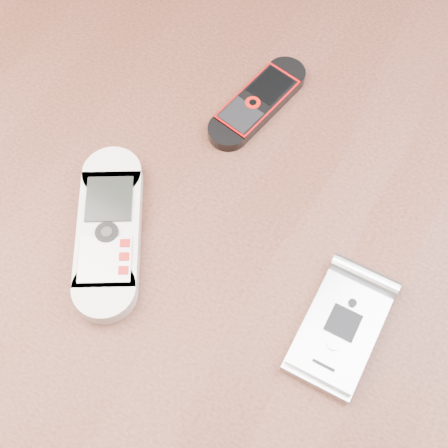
{
  "coord_description": "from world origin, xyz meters",
  "views": [
    {
      "loc": [
        0.12,
        -0.21,
        1.24
      ],
      "look_at": [
        0.01,
        0.0,
        0.76
      ],
      "focal_mm": 50.0,
      "sensor_mm": 36.0,
      "label": 1
    }
  ],
  "objects_px": {
    "nokia_white": "(109,230)",
    "motorola_razr": "(340,329)",
    "nokia_black_red": "(258,102)",
    "table": "(220,272)"
  },
  "relations": [
    {
      "from": "motorola_razr",
      "to": "table",
      "type": "bearing_deg",
      "value": 163.55
    },
    {
      "from": "motorola_razr",
      "to": "nokia_white",
      "type": "bearing_deg",
      "value": -176.45
    },
    {
      "from": "table",
      "to": "nokia_white",
      "type": "height_order",
      "value": "nokia_white"
    },
    {
      "from": "table",
      "to": "motorola_razr",
      "type": "relative_size",
      "value": 10.55
    },
    {
      "from": "nokia_black_red",
      "to": "table",
      "type": "bearing_deg",
      "value": -65.4
    },
    {
      "from": "table",
      "to": "nokia_black_red",
      "type": "relative_size",
      "value": 9.38
    },
    {
      "from": "nokia_black_red",
      "to": "motorola_razr",
      "type": "xyz_separation_m",
      "value": [
        0.16,
        -0.17,
        0.0
      ]
    },
    {
      "from": "nokia_white",
      "to": "motorola_razr",
      "type": "distance_m",
      "value": 0.21
    },
    {
      "from": "nokia_white",
      "to": "nokia_black_red",
      "type": "relative_size",
      "value": 1.28
    },
    {
      "from": "nokia_white",
      "to": "motorola_razr",
      "type": "height_order",
      "value": "same"
    }
  ]
}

